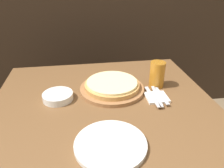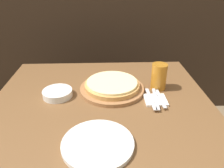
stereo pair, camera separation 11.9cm
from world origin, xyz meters
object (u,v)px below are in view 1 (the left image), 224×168
object	(u,v)px
pizza_on_board	(112,86)
dinner_plate	(111,144)
beer_glass	(157,73)
spoon	(162,96)
dinner_knife	(157,96)
side_bowl	(58,96)
fork	(152,96)

from	to	relation	value
pizza_on_board	dinner_plate	xyz separation A→B (m)	(-0.07, -0.43, -0.02)
beer_glass	spoon	distance (m)	0.15
dinner_plate	dinner_knife	bearing A→B (deg)	46.77
pizza_on_board	dinner_knife	xyz separation A→B (m)	(0.22, -0.12, -0.01)
dinner_knife	spoon	xyz separation A→B (m)	(0.03, 0.00, 0.00)
side_bowl	spoon	size ratio (longest dim) A/B	0.88
side_bowl	dinner_knife	size ratio (longest dim) A/B	0.75
dinner_plate	side_bowl	size ratio (longest dim) A/B	1.80
pizza_on_board	dinner_knife	world-z (taller)	pizza_on_board
spoon	dinner_knife	bearing A→B (deg)	180.00
dinner_plate	pizza_on_board	bearing A→B (deg)	80.59
side_bowl	spoon	distance (m)	0.54
dinner_knife	spoon	distance (m)	0.03
dinner_knife	spoon	world-z (taller)	same
beer_glass	side_bowl	bearing A→B (deg)	-173.11
side_bowl	dinner_knife	xyz separation A→B (m)	(0.51, -0.07, -0.00)
beer_glass	dinner_plate	world-z (taller)	beer_glass
dinner_knife	spoon	size ratio (longest dim) A/B	1.18
pizza_on_board	side_bowl	bearing A→B (deg)	-169.89
beer_glass	dinner_knife	distance (m)	0.15
beer_glass	fork	distance (m)	0.16
side_bowl	dinner_knife	distance (m)	0.51
dinner_knife	spoon	bearing A→B (deg)	0.00
pizza_on_board	dinner_plate	bearing A→B (deg)	-99.41
pizza_on_board	beer_glass	bearing A→B (deg)	3.24
side_bowl	beer_glass	bearing A→B (deg)	6.89
pizza_on_board	spoon	distance (m)	0.27
pizza_on_board	spoon	size ratio (longest dim) A/B	2.02
pizza_on_board	spoon	world-z (taller)	pizza_on_board
side_bowl	spoon	bearing A→B (deg)	-7.24
dinner_knife	fork	bearing A→B (deg)	180.00
dinner_plate	beer_glass	bearing A→B (deg)	53.22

